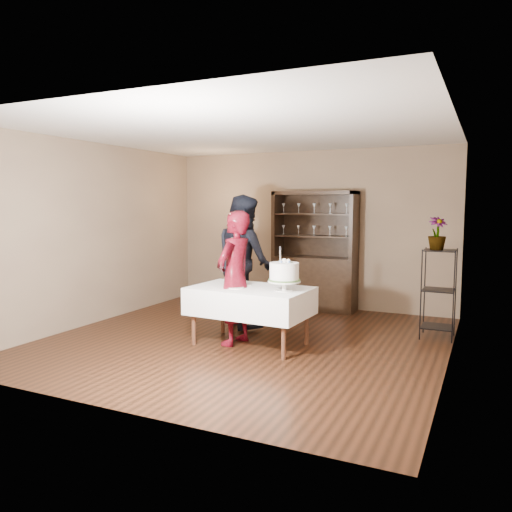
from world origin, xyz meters
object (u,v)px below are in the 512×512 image
at_px(plant_etagere, 439,290).
at_px(china_hutch, 315,270).
at_px(cake_table, 250,301).
at_px(cake, 284,273).
at_px(man, 244,261).
at_px(potted_plant, 437,233).
at_px(woman, 235,278).

bearing_deg(plant_etagere, china_hutch, 153.17).
height_order(cake_table, cake, cake).
distance_m(man, potted_plant, 2.68).
height_order(china_hutch, woman, china_hutch).
bearing_deg(cake, man, 136.82).
relative_size(china_hutch, woman, 1.17).
xyz_separation_m(plant_etagere, woman, (-2.33, -1.40, 0.20)).
distance_m(plant_etagere, man, 2.71).
relative_size(woman, man, 0.89).
bearing_deg(china_hutch, cake, -79.97).
bearing_deg(plant_etagere, cake, -139.01).
distance_m(man, cake, 1.39).
bearing_deg(cake, woman, 177.84).
distance_m(woman, cake, 0.70).
xyz_separation_m(cake_table, woman, (-0.20, -0.03, 0.29)).
distance_m(china_hutch, plant_etagere, 2.33).
xyz_separation_m(woman, man, (-0.32, 0.92, 0.11)).
xyz_separation_m(plant_etagere, cake_table, (-2.13, -1.37, -0.09)).
height_order(plant_etagere, potted_plant, potted_plant).
relative_size(plant_etagere, cake_table, 0.78).
bearing_deg(cake_table, plant_etagere, 32.73).
bearing_deg(china_hutch, potted_plant, -27.89).
distance_m(china_hutch, potted_plant, 2.42).
xyz_separation_m(china_hutch, man, (-0.57, -1.53, 0.30)).
bearing_deg(plant_etagere, potted_plant, -148.55).
distance_m(woman, potted_plant, 2.72).
distance_m(china_hutch, woman, 2.47).
bearing_deg(china_hutch, plant_etagere, -26.83).
relative_size(plant_etagere, man, 0.62).
height_order(woman, man, man).
bearing_deg(woman, china_hutch, -179.03).
height_order(cake, potted_plant, potted_plant).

